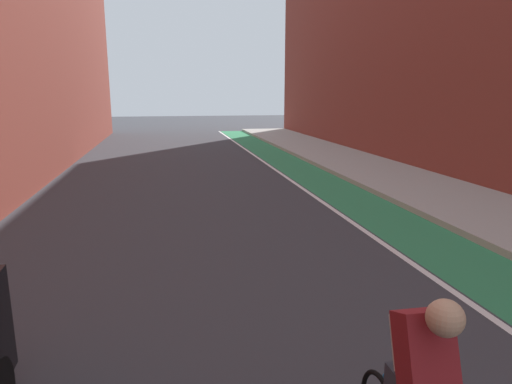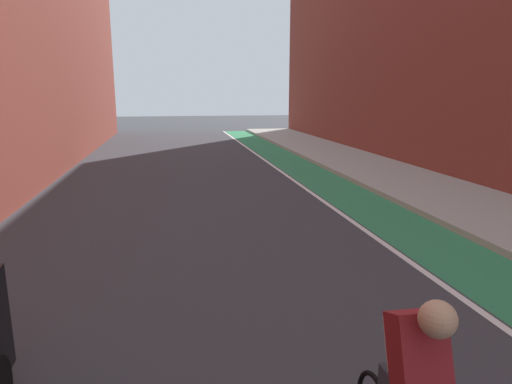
{
  "view_description": "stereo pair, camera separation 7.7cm",
  "coord_description": "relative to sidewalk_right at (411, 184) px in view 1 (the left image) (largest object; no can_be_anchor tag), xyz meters",
  "views": [
    {
      "loc": [
        -1.14,
        6.96,
        2.75
      ],
      "look_at": [
        0.11,
        13.24,
        1.35
      ],
      "focal_mm": 31.9,
      "sensor_mm": 36.0,
      "label": 1
    },
    {
      "loc": [
        -1.07,
        6.94,
        2.75
      ],
      "look_at": [
        0.11,
        13.24,
        1.35
      ],
      "focal_mm": 31.9,
      "sensor_mm": 36.0,
      "label": 2
    }
  ],
  "objects": [
    {
      "name": "ground_plane",
      "position": [
        -6.08,
        -2.0,
        -0.07
      ],
      "size": [
        93.4,
        93.4,
        0.0
      ],
      "primitive_type": "plane",
      "color": "#38383D"
    },
    {
      "name": "bike_lane_paint",
      "position": [
        -2.42,
        0.0,
        -0.07
      ],
      "size": [
        1.6,
        42.46,
        0.0
      ],
      "primitive_type": "cube",
      "color": "#2D8451",
      "rests_on": "ground"
    },
    {
      "name": "lane_divider_stripe",
      "position": [
        -3.32,
        0.0,
        -0.07
      ],
      "size": [
        0.12,
        42.46,
        0.0
      ],
      "primitive_type": "cube",
      "color": "white",
      "rests_on": "ground"
    },
    {
      "name": "sidewalk_right",
      "position": [
        0.0,
        0.0,
        0.0
      ],
      "size": [
        3.23,
        42.46,
        0.14
      ],
      "primitive_type": "cube",
      "color": "#A8A59E",
      "rests_on": "ground"
    }
  ]
}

